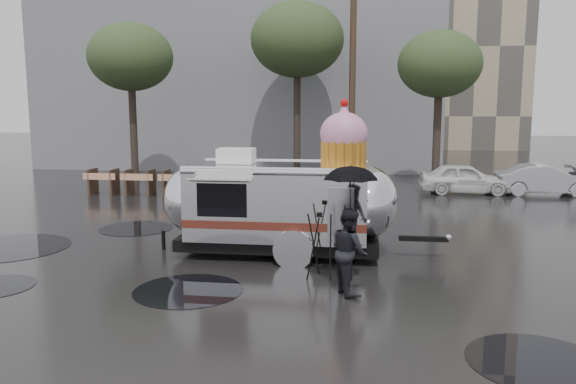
# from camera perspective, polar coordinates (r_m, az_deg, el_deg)

# --- Properties ---
(ground) EXTENTS (120.00, 120.00, 0.00)m
(ground) POSITION_cam_1_polar(r_m,az_deg,el_deg) (11.55, -7.59, -8.52)
(ground) COLOR black
(ground) RESTS_ON ground
(puddles) EXTENTS (13.36, 9.33, 0.01)m
(puddles) POSITION_cam_1_polar(r_m,az_deg,el_deg) (12.81, -16.85, -7.07)
(puddles) COLOR black
(puddles) RESTS_ON ground
(grey_building) EXTENTS (22.00, 12.00, 13.00)m
(grey_building) POSITION_cam_1_polar(r_m,az_deg,el_deg) (35.47, -4.00, 13.64)
(grey_building) COLOR slate
(grey_building) RESTS_ON ground
(utility_pole) EXTENTS (1.60, 0.28, 9.00)m
(utility_pole) POSITION_cam_1_polar(r_m,az_deg,el_deg) (24.69, 6.56, 11.43)
(utility_pole) COLOR #473323
(utility_pole) RESTS_ON ground
(tree_left) EXTENTS (3.64, 3.64, 6.95)m
(tree_left) POSITION_cam_1_polar(r_m,az_deg,el_deg) (25.73, -15.70, 12.98)
(tree_left) COLOR #382D26
(tree_left) RESTS_ON ground
(tree_mid) EXTENTS (4.20, 4.20, 8.03)m
(tree_mid) POSITION_cam_1_polar(r_m,az_deg,el_deg) (25.99, 0.94, 15.15)
(tree_mid) COLOR #382D26
(tree_mid) RESTS_ON ground
(tree_right) EXTENTS (3.36, 3.36, 6.42)m
(tree_right) POSITION_cam_1_polar(r_m,az_deg,el_deg) (23.92, 15.15, 12.33)
(tree_right) COLOR #382D26
(tree_right) RESTS_ON ground
(barricade_row) EXTENTS (4.30, 0.80, 1.00)m
(barricade_row) POSITION_cam_1_polar(r_m,az_deg,el_deg) (22.47, -14.79, 1.01)
(barricade_row) COLOR #473323
(barricade_row) RESTS_ON ground
(airstream_trailer) EXTENTS (6.77, 2.57, 3.64)m
(airstream_trailer) POSITION_cam_1_polar(r_m,az_deg,el_deg) (12.92, -0.51, -0.78)
(airstream_trailer) COLOR silver
(airstream_trailer) RESTS_ON ground
(person_right) EXTENTS (0.70, 0.87, 1.59)m
(person_right) POSITION_cam_1_polar(r_m,az_deg,el_deg) (10.32, 6.26, -6.00)
(person_right) COLOR black
(person_right) RESTS_ON ground
(umbrella_black) EXTENTS (1.24, 1.24, 2.39)m
(umbrella_black) POSITION_cam_1_polar(r_m,az_deg,el_deg) (10.08, 6.37, 0.48)
(umbrella_black) COLOR black
(umbrella_black) RESTS_ON ground
(tripod) EXTENTS (0.50, 0.56, 1.35)m
(tripod) POSITION_cam_1_polar(r_m,az_deg,el_deg) (11.19, 3.18, -4.93)
(tripod) COLOR black
(tripod) RESTS_ON ground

